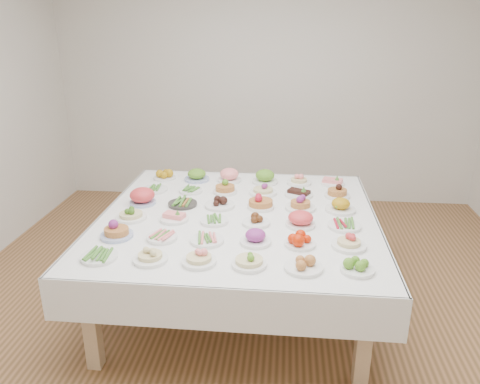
# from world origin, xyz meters

# --- Properties ---
(room_envelope) EXTENTS (5.02, 5.02, 2.81)m
(room_envelope) POSITION_xyz_m (0.00, 0.00, 1.83)
(room_envelope) COLOR #96643E
(room_envelope) RESTS_ON ground
(display_table) EXTENTS (2.07, 2.07, 0.75)m
(display_table) POSITION_xyz_m (-0.09, 0.13, 0.68)
(display_table) COLOR white
(display_table) RESTS_ON ground
(dish_0) EXTENTS (0.22, 0.22, 0.05)m
(dish_0) POSITION_xyz_m (-0.87, -0.64, 0.77)
(dish_0) COLOR white
(dish_0) RESTS_ON display_table
(dish_1) EXTENTS (0.21, 0.21, 0.11)m
(dish_1) POSITION_xyz_m (-0.55, -0.63, 0.80)
(dish_1) COLOR white
(dish_1) RESTS_ON display_table
(dish_2) EXTENTS (0.21, 0.21, 0.11)m
(dish_2) POSITION_xyz_m (-0.25, -0.63, 0.80)
(dish_2) COLOR white
(dish_2) RESTS_ON display_table
(dish_3) EXTENTS (0.21, 0.21, 0.11)m
(dish_3) POSITION_xyz_m (0.06, -0.63, 0.80)
(dish_3) COLOR white
(dish_3) RESTS_ON display_table
(dish_4) EXTENTS (0.23, 0.23, 0.10)m
(dish_4) POSITION_xyz_m (0.38, -0.64, 0.80)
(dish_4) COLOR white
(dish_4) RESTS_ON display_table
(dish_5) EXTENTS (0.20, 0.20, 0.08)m
(dish_5) POSITION_xyz_m (0.69, -0.64, 0.79)
(dish_5) COLOR white
(dish_5) RESTS_ON display_table
(dish_6) EXTENTS (0.22, 0.22, 0.14)m
(dish_6) POSITION_xyz_m (-0.87, -0.33, 0.82)
(dish_6) COLOR #4C66B2
(dish_6) RESTS_ON display_table
(dish_7) EXTENTS (0.20, 0.20, 0.05)m
(dish_7) POSITION_xyz_m (-0.56, -0.33, 0.77)
(dish_7) COLOR white
(dish_7) RESTS_ON display_table
(dish_8) EXTENTS (0.22, 0.22, 0.05)m
(dish_8) POSITION_xyz_m (-0.25, -0.34, 0.77)
(dish_8) COLOR white
(dish_8) RESTS_ON display_table
(dish_9) EXTENTS (0.20, 0.20, 0.11)m
(dish_9) POSITION_xyz_m (0.07, -0.33, 0.80)
(dish_9) COLOR white
(dish_9) RESTS_ON display_table
(dish_10) EXTENTS (0.20, 0.20, 0.10)m
(dish_10) POSITION_xyz_m (0.36, -0.33, 0.79)
(dish_10) COLOR white
(dish_10) RESTS_ON display_table
(dish_11) EXTENTS (0.22, 0.22, 0.12)m
(dish_11) POSITION_xyz_m (0.68, -0.33, 0.80)
(dish_11) COLOR white
(dish_11) RESTS_ON display_table
(dish_12) EXTENTS (0.22, 0.22, 0.13)m
(dish_12) POSITION_xyz_m (-0.87, -0.02, 0.81)
(dish_12) COLOR white
(dish_12) RESTS_ON display_table
(dish_13) EXTENTS (0.21, 0.21, 0.08)m
(dish_13) POSITION_xyz_m (-0.54, -0.02, 0.78)
(dish_13) COLOR white
(dish_13) RESTS_ON display_table
(dish_14) EXTENTS (0.20, 0.20, 0.05)m
(dish_14) POSITION_xyz_m (-0.25, -0.03, 0.77)
(dish_14) COLOR white
(dish_14) RESTS_ON display_table
(dish_15) EXTENTS (0.20, 0.20, 0.08)m
(dish_15) POSITION_xyz_m (0.06, -0.03, 0.78)
(dish_15) COLOR white
(dish_15) RESTS_ON display_table
(dish_16) EXTENTS (0.21, 0.21, 0.12)m
(dish_16) POSITION_xyz_m (0.37, -0.02, 0.81)
(dish_16) COLOR white
(dish_16) RESTS_ON display_table
(dish_17) EXTENTS (0.23, 0.23, 0.05)m
(dish_17) POSITION_xyz_m (0.68, -0.02, 0.77)
(dish_17) COLOR white
(dish_17) RESTS_ON display_table
(dish_18) EXTENTS (0.20, 0.20, 0.13)m
(dish_18) POSITION_xyz_m (-0.87, 0.28, 0.81)
(dish_18) COLOR #4C66B2
(dish_18) RESTS_ON display_table
(dish_19) EXTENTS (0.22, 0.22, 0.06)m
(dish_19) POSITION_xyz_m (-0.55, 0.28, 0.78)
(dish_19) COLOR #2E2C29
(dish_19) RESTS_ON display_table
(dish_20) EXTENTS (0.23, 0.23, 0.10)m
(dish_20) POSITION_xyz_m (-0.25, 0.28, 0.79)
(dish_20) COLOR white
(dish_20) RESTS_ON display_table
(dish_21) EXTENTS (0.21, 0.21, 0.13)m
(dish_21) POSITION_xyz_m (0.07, 0.28, 0.81)
(dish_21) COLOR white
(dish_21) RESTS_ON display_table
(dish_22) EXTENTS (0.23, 0.23, 0.13)m
(dish_22) POSITION_xyz_m (0.38, 0.29, 0.81)
(dish_22) COLOR white
(dish_22) RESTS_ON display_table
(dish_23) EXTENTS (0.23, 0.23, 0.12)m
(dish_23) POSITION_xyz_m (0.68, 0.29, 0.80)
(dish_23) COLOR white
(dish_23) RESTS_ON display_table
(dish_24) EXTENTS (0.22, 0.22, 0.05)m
(dish_24) POSITION_xyz_m (-0.86, 0.58, 0.77)
(dish_24) COLOR white
(dish_24) RESTS_ON display_table
(dish_25) EXTENTS (0.20, 0.20, 0.04)m
(dish_25) POSITION_xyz_m (-0.55, 0.58, 0.77)
(dish_25) COLOR white
(dish_25) RESTS_ON display_table
(dish_26) EXTENTS (0.20, 0.20, 0.12)m
(dish_26) POSITION_xyz_m (-0.25, 0.59, 0.81)
(dish_26) COLOR white
(dish_26) RESTS_ON display_table
(dish_27) EXTENTS (0.23, 0.23, 0.13)m
(dish_27) POSITION_xyz_m (0.07, 0.60, 0.81)
(dish_27) COLOR white
(dish_27) RESTS_ON display_table
(dish_28) EXTENTS (0.23, 0.23, 0.11)m
(dish_28) POSITION_xyz_m (0.37, 0.58, 0.80)
(dish_28) COLOR white
(dish_28) RESTS_ON display_table
(dish_29) EXTENTS (0.20, 0.20, 0.12)m
(dish_29) POSITION_xyz_m (0.69, 0.59, 0.80)
(dish_29) COLOR white
(dish_29) RESTS_ON display_table
(dish_30) EXTENTS (0.20, 0.20, 0.10)m
(dish_30) POSITION_xyz_m (-0.85, 0.90, 0.79)
(dish_30) COLOR white
(dish_30) RESTS_ON display_table
(dish_31) EXTENTS (0.23, 0.23, 0.13)m
(dish_31) POSITION_xyz_m (-0.55, 0.89, 0.81)
(dish_31) COLOR #4C66B2
(dish_31) RESTS_ON display_table
(dish_32) EXTENTS (0.21, 0.21, 0.12)m
(dish_32) POSITION_xyz_m (-0.25, 0.90, 0.81)
(dish_32) COLOR white
(dish_32) RESTS_ON display_table
(dish_33) EXTENTS (0.23, 0.23, 0.14)m
(dish_33) POSITION_xyz_m (0.07, 0.89, 0.82)
(dish_33) COLOR white
(dish_33) RESTS_ON display_table
(dish_34) EXTENTS (0.23, 0.23, 0.12)m
(dish_34) POSITION_xyz_m (0.38, 0.89, 0.81)
(dish_34) COLOR white
(dish_34) RESTS_ON display_table
(dish_35) EXTENTS (0.20, 0.20, 0.09)m
(dish_35) POSITION_xyz_m (0.67, 0.90, 0.79)
(dish_35) COLOR white
(dish_35) RESTS_ON display_table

